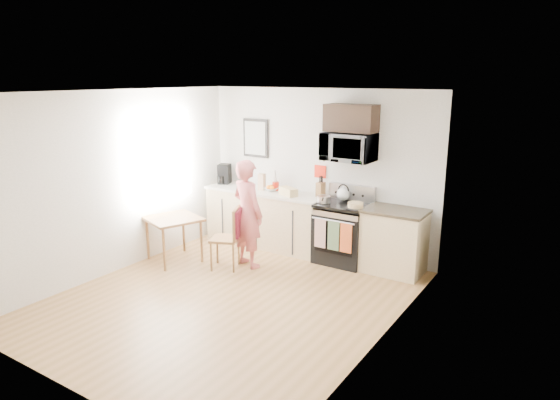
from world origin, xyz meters
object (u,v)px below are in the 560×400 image
Objects in this scene: person at (248,214)px; chair at (233,230)px; microwave at (349,147)px; cake at (355,206)px; dining_table at (173,223)px; range at (343,234)px.

chair is (-0.10, -0.22, -0.21)m from person.
chair is (-1.23, -1.23, -1.16)m from microwave.
cake reaches higher than chair.
microwave reaches higher than person.
microwave is 0.82× the size of chair.
chair is at bearing 80.72° from person.
person is at bearing 23.40° from dining_table.
person is 1.58m from cake.
dining_table is 2.75m from cake.
range is at bearing 18.15° from chair.
person is 1.96× the size of dining_table.
cake is (0.27, -0.18, 0.53)m from range.
range reaches higher than chair.
cake is at bearing 25.74° from dining_table.
cake is (2.46, 1.19, 0.36)m from dining_table.
range reaches higher than cake.
person reaches higher than cake.
microwave is 0.88m from cake.
microwave reaches higher than chair.
range is 1.67m from chair.
person is 1.74× the size of chair.
microwave is 2.88m from dining_table.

